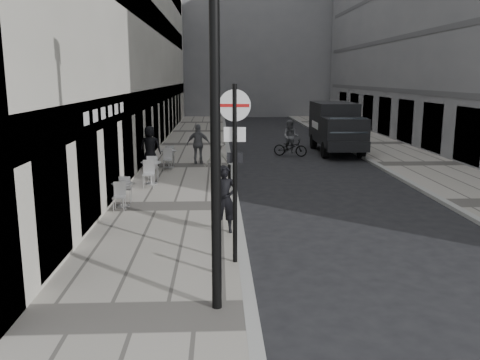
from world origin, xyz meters
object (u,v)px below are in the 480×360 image
object	(u,v)px
lamppost	(215,95)
walking_man	(225,199)
sign_post	(235,151)
panel_van	(336,125)
cyclist	(290,142)

from	to	relation	value
lamppost	walking_man	bearing A→B (deg)	87.45
sign_post	walking_man	bearing A→B (deg)	102.22
panel_van	walking_man	bearing A→B (deg)	-111.88
sign_post	panel_van	world-z (taller)	sign_post
panel_van	cyclist	distance (m)	3.08
lamppost	panel_van	xyz separation A→B (m)	(6.60, 19.52, -2.33)
sign_post	panel_van	bearing A→B (deg)	77.29
sign_post	lamppost	xyz separation A→B (m)	(-0.40, -2.27, 1.26)
walking_man	panel_van	xyz separation A→B (m)	(6.40, 15.03, 0.53)
walking_man	cyclist	world-z (taller)	cyclist
cyclist	sign_post	bearing A→B (deg)	-81.99
sign_post	panel_van	size ratio (longest dim) A/B	0.66
walking_man	sign_post	size ratio (longest dim) A/B	0.46
sign_post	cyclist	bearing A→B (deg)	84.75
sign_post	cyclist	world-z (taller)	sign_post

